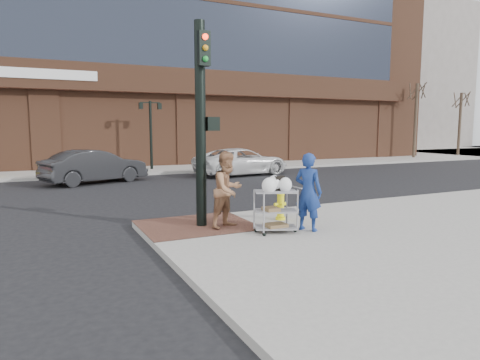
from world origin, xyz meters
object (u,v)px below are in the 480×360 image
pedestrian_tan (228,190)px  lamp_post (151,127)px  woman_blue (308,192)px  traffic_signal_pole (202,118)px  sedan_dark (95,166)px  minivan_white (242,162)px  utility_cart (276,207)px  fire_hydrant (281,205)px

pedestrian_tan → lamp_post: bearing=59.3°
woman_blue → traffic_signal_pole: bearing=23.9°
lamp_post → sedan_dark: lamp_post is taller
pedestrian_tan → minivan_white: size_ratio=0.35×
woman_blue → sedan_dark: woman_blue is taller
sedan_dark → utility_cart: size_ratio=3.59×
lamp_post → minivan_white: 5.99m
utility_cart → fire_hydrant: (0.82, 1.15, -0.20)m
traffic_signal_pole → sedan_dark: (-1.24, 11.07, -2.04)m
lamp_post → minivan_white: (4.01, -4.03, -1.88)m
woman_blue → utility_cart: bearing=49.1°
pedestrian_tan → utility_cart: bearing=-73.6°
utility_cart → traffic_signal_pole: bearing=133.6°
lamp_post → pedestrian_tan: bearing=-97.2°
utility_cart → fire_hydrant: utility_cart is taller
traffic_signal_pole → pedestrian_tan: traffic_signal_pole is taller
pedestrian_tan → fire_hydrant: pedestrian_tan is taller
pedestrian_tan → sedan_dark: size_ratio=0.39×
sedan_dark → minivan_white: size_ratio=0.90×
minivan_white → utility_cart: utility_cart is taller
sedan_dark → pedestrian_tan: bearing=168.1°
sedan_dark → traffic_signal_pole: bearing=165.9°
sedan_dark → utility_cart: 12.71m
traffic_signal_pole → minivan_white: size_ratio=0.94×
lamp_post → sedan_dark: 5.87m
lamp_post → fire_hydrant: lamp_post is taller
minivan_white → utility_cart: size_ratio=3.97×
utility_cart → minivan_white: bearing=67.6°
woman_blue → fire_hydrant: size_ratio=2.35×
woman_blue → fire_hydrant: 1.41m
traffic_signal_pole → minivan_white: 13.10m
fire_hydrant → woman_blue: bearing=-91.0°
pedestrian_tan → minivan_white: bearing=39.2°
sedan_dark → fire_hydrant: sedan_dark is taller
fire_hydrant → traffic_signal_pole: bearing=174.0°
traffic_signal_pole → pedestrian_tan: bearing=-39.4°
traffic_signal_pole → minivan_white: bearing=59.9°
lamp_post → woman_blue: size_ratio=2.14×
pedestrian_tan → utility_cart: size_ratio=1.40×
traffic_signal_pole → lamp_post: bearing=80.8°
sedan_dark → fire_hydrant: bearing=176.1°
pedestrian_tan → woman_blue: bearing=-58.2°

